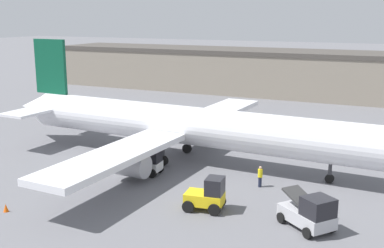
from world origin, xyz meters
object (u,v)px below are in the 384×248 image
(airplane, at_px, (183,125))
(pushback_tug, at_px, (148,163))
(safety_cone_near, at_px, (6,208))
(belt_loader_truck, at_px, (310,213))
(baggage_tug, at_px, (208,195))
(ground_crew_worker, at_px, (260,176))

(airplane, height_order, pushback_tug, airplane)
(airplane, bearing_deg, safety_cone_near, -107.30)
(airplane, height_order, safety_cone_near, airplane)
(airplane, xyz_separation_m, safety_cone_near, (-5.70, -15.74, -3.00))
(airplane, height_order, belt_loader_truck, airplane)
(pushback_tug, bearing_deg, safety_cone_near, -117.85)
(baggage_tug, bearing_deg, airplane, 116.69)
(airplane, xyz_separation_m, baggage_tug, (6.63, -9.70, -2.21))
(safety_cone_near, bearing_deg, airplane, 70.08)
(belt_loader_truck, bearing_deg, pushback_tug, -161.32)
(ground_crew_worker, xyz_separation_m, pushback_tug, (-9.39, -1.01, 0.10))
(ground_crew_worker, xyz_separation_m, belt_loader_truck, (5.02, -6.00, 0.20))
(baggage_tug, height_order, belt_loader_truck, baggage_tug)
(baggage_tug, bearing_deg, belt_loader_truck, -8.54)
(baggage_tug, relative_size, belt_loader_truck, 0.72)
(ground_crew_worker, bearing_deg, belt_loader_truck, -141.01)
(baggage_tug, bearing_deg, ground_crew_worker, 64.37)
(ground_crew_worker, bearing_deg, airplane, 64.97)
(ground_crew_worker, relative_size, pushback_tug, 0.62)
(belt_loader_truck, distance_m, pushback_tug, 15.25)
(belt_loader_truck, xyz_separation_m, safety_cone_near, (-19.26, -5.93, -0.82))
(safety_cone_near, bearing_deg, belt_loader_truck, 17.11)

